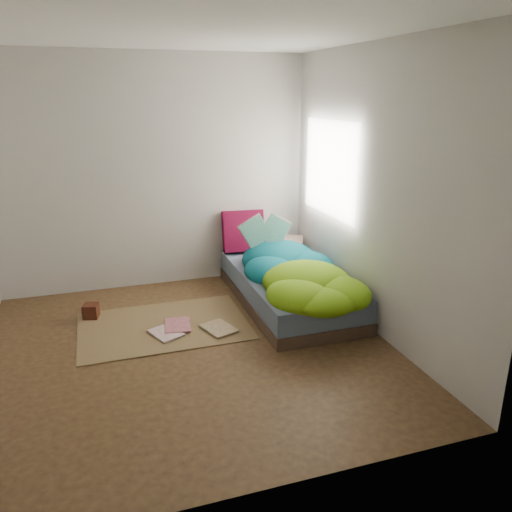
{
  "coord_description": "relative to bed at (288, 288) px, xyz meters",
  "views": [
    {
      "loc": [
        -0.66,
        -3.92,
        2.16
      ],
      "look_at": [
        0.86,
        0.75,
        0.56
      ],
      "focal_mm": 35.0,
      "sensor_mm": 36.0,
      "label": 1
    }
  ],
  "objects": [
    {
      "name": "ground",
      "position": [
        -1.22,
        -0.72,
        -0.17
      ],
      "size": [
        3.5,
        3.5,
        0.0
      ],
      "primitive_type": "cube",
      "color": "#3D2617",
      "rests_on": "ground"
    },
    {
      "name": "room_walls",
      "position": [
        -1.21,
        -0.71,
        1.46
      ],
      "size": [
        3.54,
        3.54,
        2.62
      ],
      "color": "#BCB9B3",
      "rests_on": "ground"
    },
    {
      "name": "bed",
      "position": [
        0.0,
        0.0,
        0.0
      ],
      "size": [
        1.0,
        2.0,
        0.34
      ],
      "color": "#3E2F21",
      "rests_on": "ground"
    },
    {
      "name": "duvet",
      "position": [
        0.0,
        -0.22,
        0.34
      ],
      "size": [
        0.96,
        1.84,
        0.34
      ],
      "primitive_type": null,
      "color": "#065B69",
      "rests_on": "bed"
    },
    {
      "name": "rug",
      "position": [
        -1.37,
        -0.17,
        -0.16
      ],
      "size": [
        1.6,
        1.1,
        0.01
      ],
      "primitive_type": "cube",
      "color": "brown",
      "rests_on": "ground"
    },
    {
      "name": "pillow_floral",
      "position": [
        0.21,
        0.81,
        0.23
      ],
      "size": [
        0.64,
        0.54,
        0.12
      ],
      "primitive_type": "cube",
      "rotation": [
        0.0,
        0.0,
        -0.44
      ],
      "color": "#F0E3CF",
      "rests_on": "bed"
    },
    {
      "name": "pillow_magenta",
      "position": [
        -0.23,
        0.9,
        0.42
      ],
      "size": [
        0.51,
        0.2,
        0.49
      ],
      "primitive_type": "cube",
      "rotation": [
        0.0,
        0.0,
        -0.1
      ],
      "color": "#4B0522",
      "rests_on": "bed"
    },
    {
      "name": "open_book",
      "position": [
        -0.14,
        0.36,
        0.66
      ],
      "size": [
        0.48,
        0.15,
        0.29
      ],
      "primitive_type": null,
      "rotation": [
        0.0,
        0.0,
        -0.1
      ],
      "color": "#36852B",
      "rests_on": "duvet"
    },
    {
      "name": "wooden_box",
      "position": [
        -2.03,
        0.24,
        -0.09
      ],
      "size": [
        0.17,
        0.17,
        0.14
      ],
      "primitive_type": "cube",
      "rotation": [
        0.0,
        0.0,
        -0.28
      ],
      "color": "#3C140D",
      "rests_on": "rug"
    },
    {
      "name": "floor_book_a",
      "position": [
        -1.48,
        -0.42,
        -0.14
      ],
      "size": [
        0.33,
        0.38,
        0.02
      ],
      "primitive_type": "imported",
      "rotation": [
        0.0,
        0.0,
        0.4
      ],
      "color": "silver",
      "rests_on": "rug"
    },
    {
      "name": "floor_book_b",
      "position": [
        -1.37,
        -0.24,
        -0.14
      ],
      "size": [
        0.29,
        0.36,
        0.03
      ],
      "primitive_type": "imported",
      "rotation": [
        0.0,
        0.0,
        -0.13
      ],
      "color": "pink",
      "rests_on": "rug"
    },
    {
      "name": "floor_book_c",
      "position": [
        -1.0,
        -0.47,
        -0.14
      ],
      "size": [
        0.34,
        0.4,
        0.03
      ],
      "primitive_type": "imported",
      "rotation": [
        0.0,
        0.0,
        0.33
      ],
      "color": "tan",
      "rests_on": "rug"
    }
  ]
}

